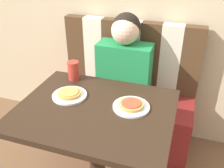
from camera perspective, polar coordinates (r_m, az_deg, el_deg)
booth_seat at (r=2.16m, az=2.51°, el=-8.22°), size 1.11×0.47×0.48m
booth_backrest at (r=2.05m, az=4.30°, el=6.59°), size 1.11×0.09×0.57m
dining_table at (r=1.46m, az=-3.72°, el=-9.30°), size 0.86×0.68×0.77m
person at (r=1.87m, az=2.93°, el=5.90°), size 0.40×0.23×0.67m
plate_left at (r=1.51m, az=-9.66°, el=-2.57°), size 0.21×0.21×0.01m
plate_right at (r=1.39m, az=4.41°, el=-5.20°), size 0.21×0.21×0.01m
pizza_left at (r=1.50m, az=-9.71°, el=-2.06°), size 0.14×0.14×0.02m
pizza_right at (r=1.38m, az=4.43°, el=-4.67°), size 0.14×0.14×0.02m
drinking_cup at (r=1.66m, az=-8.78°, el=3.05°), size 0.08×0.08×0.13m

